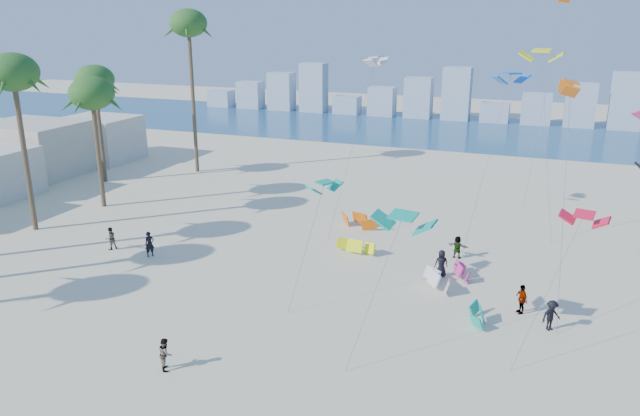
% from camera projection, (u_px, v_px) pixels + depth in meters
% --- Properties ---
extents(ground, '(220.00, 220.00, 0.00)m').
position_uv_depth(ground, '(128.00, 399.00, 27.05)').
color(ground, beige).
rests_on(ground, ground).
extents(ocean, '(220.00, 220.00, 0.00)m').
position_uv_depth(ocean, '(435.00, 129.00, 91.19)').
color(ocean, navy).
rests_on(ocean, ground).
extents(kitesurfer_near, '(0.75, 0.78, 1.81)m').
position_uv_depth(kitesurfer_near, '(150.00, 244.00, 42.83)').
color(kitesurfer_near, black).
rests_on(kitesurfer_near, ground).
extents(kitesurfer_mid, '(0.96, 0.99, 1.61)m').
position_uv_depth(kitesurfer_mid, '(166.00, 354.00, 29.14)').
color(kitesurfer_mid, gray).
rests_on(kitesurfer_mid, ground).
extents(kitesurfers_far, '(38.03, 13.61, 1.79)m').
position_uv_depth(kitesurfers_far, '(433.00, 269.00, 38.80)').
color(kitesurfers_far, black).
rests_on(kitesurfers_far, ground).
extents(grounded_kites, '(25.72, 16.48, 1.08)m').
position_uv_depth(grounded_kites, '(446.00, 253.00, 42.29)').
color(grounded_kites, '#EDF90D').
rests_on(grounded_kites, ground).
extents(flying_kites, '(23.25, 32.96, 18.54)m').
position_uv_depth(flying_kites, '(532.00, 96.00, 39.20)').
color(flying_kites, '#0C9B83').
rests_on(flying_kites, ground).
extents(palm_row, '(10.36, 44.80, 16.94)m').
position_uv_depth(palm_row, '(7.00, 80.00, 45.46)').
color(palm_row, brown).
rests_on(palm_row, ground).
extents(distant_skyline, '(85.00, 3.00, 8.40)m').
position_uv_depth(distant_skyline, '(440.00, 100.00, 99.57)').
color(distant_skyline, '#9EADBF').
rests_on(distant_skyline, ground).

